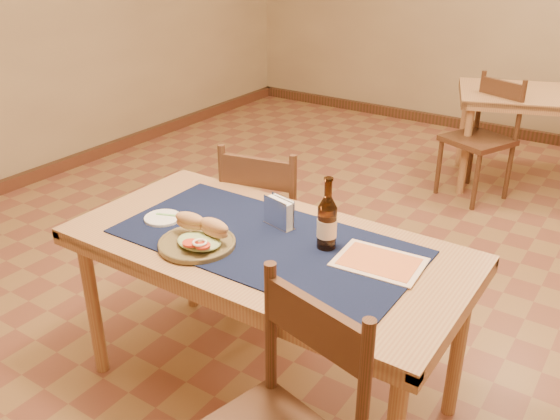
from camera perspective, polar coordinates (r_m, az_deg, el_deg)
The scene contains 12 objects.
room at distance 2.79m, azimuth 8.34°, elevation 15.52°, with size 6.04×7.04×2.84m.
main_table at distance 2.38m, azimuth -1.34°, elevation -4.83°, with size 1.60×0.80×0.75m.
placemat at distance 2.34m, azimuth -1.36°, elevation -3.02°, with size 1.20×0.60×0.01m, color #0E1335.
baseboard at distance 3.30m, azimuth 6.86°, elevation -8.25°, with size 6.00×7.00×0.10m.
chair_main_far at distance 3.08m, azimuth -0.99°, elevation -1.20°, with size 0.51×0.51×0.94m.
chair_back_near at distance 4.69m, azimuth 18.86°, elevation 6.73°, with size 0.55×0.55×0.91m.
sandwich_plate at distance 2.31m, azimuth -7.84°, elevation -2.73°, with size 0.30×0.30×0.12m.
side_plate at distance 2.55m, azimuth -11.21°, elevation -0.73°, with size 0.16×0.16×0.01m.
fork at distance 2.55m, azimuth -10.12°, elevation -0.53°, with size 0.14×0.07×0.00m.
beer_bottle at distance 2.25m, azimuth 4.55°, elevation -1.19°, with size 0.08×0.08×0.29m.
napkin_holder at distance 2.42m, azimuth -0.09°, elevation -0.30°, with size 0.15×0.08×0.13m.
menu_card at distance 2.22m, azimuth 9.53°, elevation -4.94°, with size 0.33×0.25×0.01m.
Camera 1 is at (1.19, -2.48, 1.87)m, focal length 38.00 mm.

